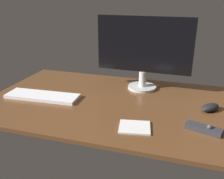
# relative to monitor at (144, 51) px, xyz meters

# --- Properties ---
(desk) EXTENTS (1.40, 0.84, 0.02)m
(desk) POSITION_rel_monitor_xyz_m (-0.11, -0.24, -0.25)
(desk) COLOR brown
(desk) RESTS_ON ground
(monitor) EXTENTS (0.57, 0.18, 0.44)m
(monitor) POSITION_rel_monitor_xyz_m (0.00, 0.00, 0.00)
(monitor) COLOR silver
(monitor) RESTS_ON desk
(keyboard) EXTENTS (0.42, 0.15, 0.02)m
(keyboard) POSITION_rel_monitor_xyz_m (-0.52, -0.31, -0.23)
(keyboard) COLOR white
(keyboard) RESTS_ON desk
(computer_mouse) EXTENTS (0.12, 0.12, 0.04)m
(computer_mouse) POSITION_rel_monitor_xyz_m (0.39, -0.21, -0.22)
(computer_mouse) COLOR black
(computer_mouse) RESTS_ON desk
(media_remote) EXTENTS (0.16, 0.09, 0.04)m
(media_remote) POSITION_rel_monitor_xyz_m (0.35, -0.43, -0.23)
(media_remote) COLOR #2D2D33
(media_remote) RESTS_ON desk
(notepad) EXTENTS (0.16, 0.14, 0.01)m
(notepad) POSITION_rel_monitor_xyz_m (0.06, -0.49, -0.23)
(notepad) COLOR silver
(notepad) RESTS_ON desk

